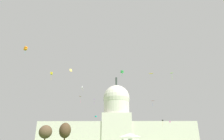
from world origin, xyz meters
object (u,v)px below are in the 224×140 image
Objects in this scene: kite_turquoise_low at (96,116)px; kite_lime_mid at (172,75)px; kite_black_low at (163,121)px; kite_orange_high at (26,48)px; kite_green_mid at (122,72)px; tree_west_near at (65,130)px; kite_blue_low at (63,123)px; kite_cyan_low at (80,125)px; kite_white_high at (82,87)px; tree_west_far at (46,132)px; kite_pink_low at (81,98)px; kite_gold_mid at (71,70)px; kite_violet_mid at (94,100)px; event_tent at (130,139)px; capitol_building at (117,123)px; kite_gold_mid_b at (151,75)px; kite_magenta_low at (170,123)px; kite_yellow_mid at (52,73)px; kite_red_mid at (153,101)px.

kite_turquoise_low is 59.91m from kite_lime_mid.
kite_orange_high is at bearing 69.09° from kite_black_low.
kite_green_mid is (16.01, -51.49, 13.47)m from kite_turquoise_low.
tree_west_near is 19.71m from kite_blue_low.
kite_cyan_low is at bearing 88.23° from kite_green_mid.
tree_west_far is at bearing 59.74° from kite_white_high.
tree_west_near is 63.37m from kite_pink_low.
tree_west_near is at bearing -161.47° from kite_blue_low.
kite_turquoise_low is (29.10, 10.86, 10.28)m from tree_west_far.
kite_gold_mid is 0.28× the size of kite_violet_mid.
kite_blue_low is at bearing 145.27° from event_tent.
capitol_building is at bearing 2.83° from kite_pink_low.
capitol_building reaches higher than kite_gold_mid_b.
tree_west_far is 2.70× the size of kite_magenta_low.
capitol_building reaches higher than kite_black_low.
kite_magenta_low is 72.58m from kite_blue_low.
kite_blue_low is 51.21m from kite_green_mid.
kite_yellow_mid is 78.23m from kite_cyan_low.
tree_west_far is 67.77m from kite_gold_mid.
kite_pink_low is 0.65× the size of kite_magenta_low.
kite_red_mid is at bearing 11.96° from kite_green_mid.
kite_magenta_low is 87.09m from kite_yellow_mid.
kite_yellow_mid is (1.45, -42.58, 25.48)m from tree_west_near.
kite_orange_high is at bearing 77.19° from kite_violet_mid.
kite_lime_mid is at bearing -57.46° from kite_pink_low.
kite_lime_mid is 1.86× the size of kite_gold_mid_b.
kite_yellow_mid is 2.32× the size of kite_gold_mid_b.
tree_west_near is (-40.11, 40.33, 5.46)m from event_tent.
tree_west_near is at bearing 28.74° from kite_pink_low.
kite_magenta_low is 64.67m from kite_gold_mid_b.
kite_green_mid reaches higher than kite_blue_low.
kite_lime_mid reaches higher than kite_pink_low.
kite_black_low is at bearing 34.69° from kite_turquoise_low.
tree_west_far is at bearing -101.28° from kite_magenta_low.
kite_turquoise_low is at bearing 20.46° from tree_west_far.
kite_gold_mid_b reaches higher than kite_red_mid.
kite_lime_mid reaches higher than kite_black_low.
kite_red_mid reaches higher than tree_west_near.
kite_turquoise_low is (20.49, -1.72, 8.92)m from tree_west_near.
kite_lime_mid is (26.73, -102.66, 15.21)m from capitol_building.
kite_yellow_mid is 60.47m from kite_lime_mid.
kite_white_high is at bearing 110.37° from event_tent.
kite_violet_mid is (-1.82, 4.96, 12.12)m from kite_turquoise_low.
kite_violet_mid is at bearing -106.05° from capitol_building.
kite_gold_mid is at bearing -97.23° from capitol_building.
kite_white_high is 3.65× the size of kite_cyan_low.
tree_west_far is 10.68× the size of kite_gold_mid.
kite_violet_mid reaches higher than kite_gold_mid_b.
kite_violet_mid is at bearing 85.00° from kite_green_mid.
kite_violet_mid is (27.28, 15.82, 22.41)m from tree_west_far.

